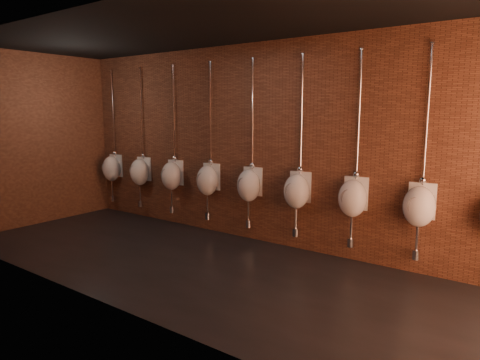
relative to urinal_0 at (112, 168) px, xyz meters
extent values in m
plane|color=black|center=(3.85, -1.36, -0.95)|extent=(8.50, 8.50, 0.00)
cube|color=black|center=(3.85, -1.36, 2.25)|extent=(8.50, 3.00, 0.04)
cube|color=brown|center=(3.85, 0.14, 0.65)|extent=(8.50, 0.04, 3.20)
cube|color=brown|center=(3.85, -2.86, 0.65)|extent=(8.50, 0.04, 3.20)
cube|color=brown|center=(-0.40, -1.36, 0.65)|extent=(0.04, 3.00, 3.20)
ellipsoid|color=white|center=(0.00, -0.01, -0.01)|extent=(0.44, 0.40, 0.53)
cube|color=white|center=(0.00, 0.12, 0.04)|extent=(0.34, 0.09, 0.47)
cylinder|color=gray|center=(0.00, -0.14, 0.02)|extent=(0.23, 0.05, 0.23)
cylinder|color=silver|center=(0.00, 0.10, 1.12)|extent=(0.03, 0.03, 1.75)
sphere|color=silver|center=(0.00, 0.09, 0.31)|extent=(0.09, 0.09, 0.09)
cylinder|color=silver|center=(0.00, 0.10, 2.00)|extent=(0.06, 0.06, 0.01)
cylinder|color=silver|center=(0.00, -0.01, -0.40)|extent=(0.04, 0.04, 0.37)
cylinder|color=silver|center=(0.00, -0.01, -0.65)|extent=(0.09, 0.09, 0.13)
cylinder|color=silver|center=(0.00, 0.08, -0.65)|extent=(0.04, 0.17, 0.04)
ellipsoid|color=white|center=(0.88, -0.01, -0.01)|extent=(0.44, 0.40, 0.53)
cube|color=white|center=(0.88, 0.12, 0.04)|extent=(0.34, 0.09, 0.47)
cylinder|color=gray|center=(0.88, -0.14, 0.02)|extent=(0.23, 0.05, 0.23)
cylinder|color=silver|center=(0.88, 0.10, 1.12)|extent=(0.03, 0.03, 1.75)
sphere|color=silver|center=(0.88, 0.09, 0.31)|extent=(0.09, 0.09, 0.09)
cylinder|color=silver|center=(0.88, 0.10, 2.00)|extent=(0.06, 0.06, 0.01)
cylinder|color=silver|center=(0.88, -0.01, -0.40)|extent=(0.04, 0.04, 0.37)
cylinder|color=silver|center=(0.88, -0.01, -0.65)|extent=(0.09, 0.09, 0.13)
cylinder|color=silver|center=(0.88, 0.08, -0.65)|extent=(0.04, 0.17, 0.04)
ellipsoid|color=white|center=(1.76, -0.01, -0.01)|extent=(0.44, 0.40, 0.53)
cube|color=white|center=(1.76, 0.12, 0.04)|extent=(0.34, 0.09, 0.47)
cylinder|color=gray|center=(1.76, -0.14, 0.02)|extent=(0.23, 0.05, 0.23)
cylinder|color=silver|center=(1.76, 0.10, 1.12)|extent=(0.03, 0.03, 1.75)
sphere|color=silver|center=(1.76, 0.09, 0.31)|extent=(0.09, 0.09, 0.09)
cylinder|color=silver|center=(1.76, 0.10, 2.00)|extent=(0.06, 0.06, 0.01)
cylinder|color=silver|center=(1.76, -0.01, -0.40)|extent=(0.04, 0.04, 0.37)
cylinder|color=silver|center=(1.76, -0.01, -0.65)|extent=(0.09, 0.09, 0.13)
cylinder|color=silver|center=(1.76, 0.08, -0.65)|extent=(0.04, 0.17, 0.04)
ellipsoid|color=white|center=(2.63, -0.01, -0.01)|extent=(0.44, 0.40, 0.53)
cube|color=white|center=(2.63, 0.12, 0.04)|extent=(0.34, 0.09, 0.47)
cylinder|color=gray|center=(2.63, -0.14, 0.02)|extent=(0.23, 0.05, 0.23)
cylinder|color=silver|center=(2.63, 0.10, 1.12)|extent=(0.03, 0.03, 1.75)
sphere|color=silver|center=(2.63, 0.09, 0.31)|extent=(0.09, 0.09, 0.09)
cylinder|color=silver|center=(2.63, 0.10, 2.00)|extent=(0.06, 0.06, 0.01)
cylinder|color=silver|center=(2.63, -0.01, -0.40)|extent=(0.04, 0.04, 0.37)
cylinder|color=silver|center=(2.63, -0.01, -0.65)|extent=(0.09, 0.09, 0.13)
cylinder|color=silver|center=(2.63, 0.08, -0.65)|extent=(0.04, 0.17, 0.04)
ellipsoid|color=white|center=(3.51, -0.01, -0.01)|extent=(0.44, 0.40, 0.53)
cube|color=white|center=(3.51, 0.12, 0.04)|extent=(0.34, 0.09, 0.47)
cylinder|color=gray|center=(3.51, -0.14, 0.02)|extent=(0.23, 0.05, 0.23)
cylinder|color=silver|center=(3.51, 0.10, 1.12)|extent=(0.03, 0.03, 1.75)
sphere|color=silver|center=(3.51, 0.09, 0.31)|extent=(0.09, 0.09, 0.09)
cylinder|color=silver|center=(3.51, 0.10, 2.00)|extent=(0.06, 0.06, 0.01)
cylinder|color=silver|center=(3.51, -0.01, -0.40)|extent=(0.04, 0.04, 0.37)
cylinder|color=silver|center=(3.51, -0.01, -0.65)|extent=(0.09, 0.09, 0.13)
cylinder|color=silver|center=(3.51, 0.08, -0.65)|extent=(0.04, 0.17, 0.04)
ellipsoid|color=white|center=(4.39, -0.01, -0.01)|extent=(0.44, 0.40, 0.53)
cube|color=white|center=(4.39, 0.12, 0.04)|extent=(0.34, 0.09, 0.47)
cylinder|color=gray|center=(4.39, -0.14, 0.02)|extent=(0.23, 0.05, 0.23)
cylinder|color=silver|center=(4.39, 0.10, 1.12)|extent=(0.03, 0.03, 1.75)
sphere|color=silver|center=(4.39, 0.09, 0.31)|extent=(0.09, 0.09, 0.09)
cylinder|color=silver|center=(4.39, 0.10, 2.00)|extent=(0.06, 0.06, 0.01)
cylinder|color=silver|center=(4.39, -0.01, -0.40)|extent=(0.04, 0.04, 0.37)
cylinder|color=silver|center=(4.39, -0.01, -0.65)|extent=(0.09, 0.09, 0.13)
cylinder|color=silver|center=(4.39, 0.08, -0.65)|extent=(0.04, 0.17, 0.04)
ellipsoid|color=white|center=(5.27, -0.01, -0.01)|extent=(0.44, 0.40, 0.53)
cube|color=white|center=(5.27, 0.12, 0.04)|extent=(0.34, 0.09, 0.47)
cylinder|color=gray|center=(5.27, -0.14, 0.02)|extent=(0.23, 0.05, 0.23)
cylinder|color=silver|center=(5.27, 0.10, 1.12)|extent=(0.03, 0.03, 1.75)
sphere|color=silver|center=(5.27, 0.09, 0.31)|extent=(0.09, 0.09, 0.09)
cylinder|color=silver|center=(5.27, 0.10, 2.00)|extent=(0.06, 0.06, 0.01)
cylinder|color=silver|center=(5.27, -0.01, -0.40)|extent=(0.04, 0.04, 0.37)
cylinder|color=silver|center=(5.27, -0.01, -0.65)|extent=(0.09, 0.09, 0.13)
cylinder|color=silver|center=(5.27, 0.08, -0.65)|extent=(0.04, 0.17, 0.04)
ellipsoid|color=white|center=(6.14, -0.01, -0.01)|extent=(0.44, 0.40, 0.53)
cube|color=white|center=(6.14, 0.12, 0.04)|extent=(0.34, 0.09, 0.47)
cylinder|color=gray|center=(6.14, -0.14, 0.02)|extent=(0.23, 0.05, 0.23)
cylinder|color=silver|center=(6.14, 0.10, 1.12)|extent=(0.03, 0.03, 1.75)
sphere|color=silver|center=(6.14, 0.09, 0.31)|extent=(0.09, 0.09, 0.09)
cylinder|color=silver|center=(6.14, 0.10, 2.00)|extent=(0.06, 0.06, 0.01)
cylinder|color=silver|center=(6.14, -0.01, -0.40)|extent=(0.04, 0.04, 0.37)
cylinder|color=silver|center=(6.14, -0.01, -0.65)|extent=(0.09, 0.09, 0.13)
cylinder|color=silver|center=(6.14, 0.08, -0.65)|extent=(0.04, 0.17, 0.04)
camera|label=1|loc=(7.41, -5.63, 1.18)|focal=32.00mm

